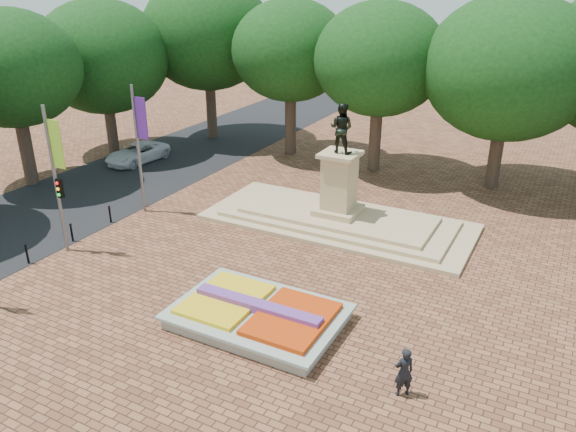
% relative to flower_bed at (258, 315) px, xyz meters
% --- Properties ---
extents(ground, '(90.00, 90.00, 0.00)m').
position_rel_flower_bed_xyz_m(ground, '(-1.03, 2.00, -0.38)').
color(ground, brown).
rests_on(ground, ground).
extents(asphalt_street, '(9.00, 90.00, 0.02)m').
position_rel_flower_bed_xyz_m(asphalt_street, '(-16.03, 7.00, -0.37)').
color(asphalt_street, black).
rests_on(asphalt_street, ground).
extents(flower_bed, '(6.30, 4.30, 0.91)m').
position_rel_flower_bed_xyz_m(flower_bed, '(0.00, 0.00, 0.00)').
color(flower_bed, gray).
rests_on(flower_bed, ground).
extents(monument, '(14.00, 6.00, 6.40)m').
position_rel_flower_bed_xyz_m(monument, '(-1.03, 10.00, 0.50)').
color(monument, tan).
rests_on(monument, ground).
extents(tree_row_back, '(44.80, 8.80, 10.43)m').
position_rel_flower_bed_xyz_m(tree_row_back, '(1.31, 20.00, 6.29)').
color(tree_row_back, '#37291E').
rests_on(tree_row_back, ground).
extents(tree_row_street, '(8.40, 25.40, 9.98)m').
position_rel_flower_bed_xyz_m(tree_row_street, '(-20.53, 6.67, 6.01)').
color(tree_row_street, '#37291E').
rests_on(tree_row_street, ground).
extents(banner_poles, '(0.88, 11.17, 7.00)m').
position_rel_flower_bed_xyz_m(banner_poles, '(-11.10, 0.69, 3.50)').
color(banner_poles, slate).
rests_on(banner_poles, ground).
extents(bollard_row, '(0.12, 13.12, 0.98)m').
position_rel_flower_bed_xyz_m(bollard_row, '(-11.73, 0.50, 0.15)').
color(bollard_row, black).
rests_on(bollard_row, ground).
extents(van, '(2.61, 4.94, 1.32)m').
position_rel_flower_bed_xyz_m(van, '(-17.64, 13.16, 0.28)').
color(van, silver).
rests_on(van, ground).
extents(pedestrian, '(0.75, 0.72, 1.72)m').
position_rel_flower_bed_xyz_m(pedestrian, '(5.99, -1.27, 0.48)').
color(pedestrian, black).
rests_on(pedestrian, ground).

